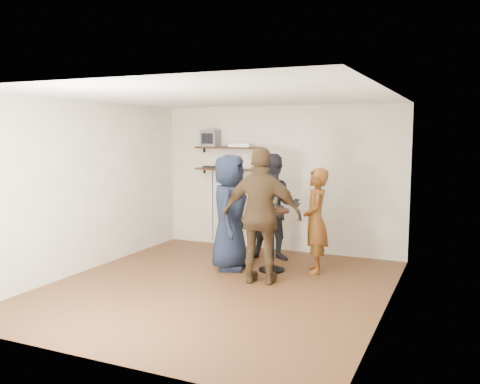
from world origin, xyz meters
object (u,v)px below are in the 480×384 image
(crt_monitor, at_px, (211,138))
(dvd_deck, at_px, (241,145))
(person_plaid, at_px, (316,221))
(person_dark, at_px, (274,208))
(person_brown, at_px, (262,216))
(drinks_table, at_px, (272,231))
(radio, at_px, (227,166))
(side_table, at_px, (235,223))
(person_navy, at_px, (230,212))

(crt_monitor, xyz_separation_m, dvd_deck, (0.62, 0.00, -0.12))
(person_plaid, bearing_deg, person_dark, -134.83)
(dvd_deck, height_order, person_dark, dvd_deck)
(person_dark, bearing_deg, person_brown, -94.80)
(person_dark, bearing_deg, drinks_table, -90.00)
(person_dark, relative_size, person_brown, 0.92)
(crt_monitor, height_order, radio, crt_monitor)
(person_brown, bearing_deg, drinks_table, -90.00)
(dvd_deck, height_order, person_plaid, dvd_deck)
(dvd_deck, relative_size, side_table, 0.70)
(radio, height_order, person_brown, person_brown)
(person_navy, xyz_separation_m, person_brown, (0.73, -0.50, 0.07))
(dvd_deck, distance_m, person_dark, 1.49)
(dvd_deck, height_order, person_brown, person_brown)
(crt_monitor, xyz_separation_m, person_brown, (1.80, -1.93, -1.05))
(side_table, height_order, person_navy, person_navy)
(radio, relative_size, person_dark, 0.12)
(dvd_deck, bearing_deg, person_brown, -58.64)
(dvd_deck, relative_size, person_dark, 0.22)
(crt_monitor, relative_size, person_navy, 0.18)
(radio, bearing_deg, dvd_deck, 0.00)
(drinks_table, height_order, person_plaid, person_plaid)
(dvd_deck, distance_m, person_brown, 2.45)
(crt_monitor, height_order, person_navy, crt_monitor)
(radio, bearing_deg, person_navy, -62.89)
(person_plaid, height_order, person_brown, person_brown)
(person_navy, relative_size, person_brown, 0.93)
(crt_monitor, xyz_separation_m, person_navy, (1.06, -1.44, -1.12))
(person_brown, bearing_deg, person_navy, -41.97)
(dvd_deck, height_order, drinks_table, dvd_deck)
(side_table, bearing_deg, crt_monitor, 163.29)
(person_brown, bearing_deg, radio, -60.64)
(crt_monitor, xyz_separation_m, drinks_table, (1.71, -1.28, -1.40))
(person_dark, bearing_deg, person_navy, -136.77)
(radio, bearing_deg, side_table, -34.42)
(person_navy, bearing_deg, crt_monitor, 22.56)
(radio, distance_m, side_table, 1.08)
(crt_monitor, distance_m, dvd_deck, 0.63)
(radio, xyz_separation_m, person_plaid, (2.01, -1.08, -0.72))
(crt_monitor, xyz_separation_m, radio, (0.33, 0.00, -0.50))
(dvd_deck, height_order, side_table, dvd_deck)
(person_navy, bearing_deg, drinks_table, -90.00)
(side_table, distance_m, person_dark, 1.12)
(side_table, bearing_deg, person_brown, -55.38)
(drinks_table, xyz_separation_m, person_brown, (0.09, -0.66, 0.35))
(crt_monitor, relative_size, radio, 1.45)
(person_navy, bearing_deg, dvd_deck, 3.27)
(dvd_deck, xyz_separation_m, person_navy, (0.45, -1.44, -1.00))
(dvd_deck, relative_size, radio, 1.82)
(radio, height_order, person_plaid, person_plaid)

